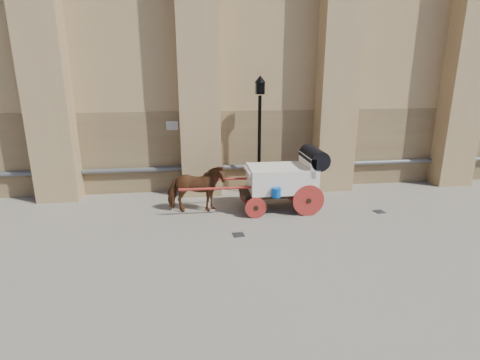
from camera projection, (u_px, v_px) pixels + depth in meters
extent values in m
plane|color=gray|center=(241.00, 230.00, 10.70)|extent=(90.00, 90.00, 0.00)
cube|color=olive|center=(278.00, 149.00, 14.49)|extent=(44.00, 0.35, 3.00)
cylinder|color=#59595B|center=(279.00, 166.00, 14.40)|extent=(42.00, 0.18, 0.18)
cube|color=beige|center=(172.00, 126.00, 13.54)|extent=(0.42, 0.04, 0.32)
imported|color=brown|center=(196.00, 189.00, 11.92)|extent=(0.86, 1.85, 1.56)
cube|color=black|center=(278.00, 191.00, 12.21)|extent=(2.45, 1.13, 0.13)
cube|color=white|center=(281.00, 178.00, 12.10)|extent=(2.12, 1.40, 0.78)
cube|color=white|center=(307.00, 164.00, 12.08)|extent=(0.17, 1.39, 0.61)
cube|color=white|center=(253.00, 171.00, 11.91)|extent=(0.40, 1.23, 0.11)
cylinder|color=black|center=(314.00, 157.00, 12.05)|extent=(0.63, 1.39, 0.62)
cylinder|color=#AC2822|center=(308.00, 200.00, 11.69)|extent=(1.00, 0.07, 1.00)
cylinder|color=#AC2822|center=(297.00, 187.00, 13.00)|extent=(1.00, 0.07, 1.00)
cylinder|color=#AC2822|center=(256.00, 208.00, 11.53)|extent=(0.67, 0.07, 0.67)
cylinder|color=#AC2822|center=(249.00, 194.00, 12.85)|extent=(0.67, 0.07, 0.67)
cylinder|color=#AC2822|center=(223.00, 188.00, 11.42)|extent=(2.67, 0.09, 0.08)
cylinder|color=#AC2822|center=(220.00, 179.00, 12.38)|extent=(2.67, 0.09, 0.08)
cylinder|color=#074CAF|center=(276.00, 192.00, 11.38)|extent=(0.29, 0.29, 0.29)
cylinder|color=black|center=(259.00, 147.00, 13.39)|extent=(0.12, 0.12, 3.59)
cone|color=black|center=(259.00, 190.00, 13.84)|extent=(0.36, 0.36, 0.36)
cube|color=black|center=(260.00, 88.00, 12.82)|extent=(0.28, 0.28, 0.42)
cone|color=black|center=(260.00, 79.00, 12.74)|extent=(0.40, 0.40, 0.24)
cube|color=black|center=(238.00, 235.00, 10.41)|extent=(0.35, 0.35, 0.01)
cube|color=black|center=(379.00, 212.00, 12.13)|extent=(0.37, 0.37, 0.01)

